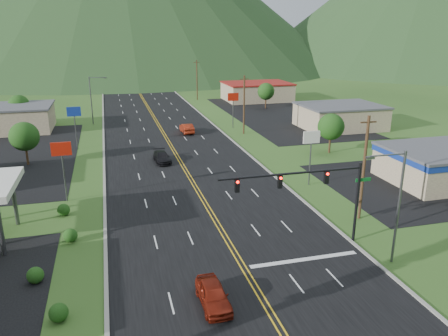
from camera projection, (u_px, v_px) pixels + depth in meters
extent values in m
cylinder|color=black|center=(357.00, 203.00, 36.56)|extent=(0.24, 0.24, 7.00)
cylinder|color=black|center=(292.00, 173.00, 34.14)|extent=(12.00, 0.18, 0.18)
cube|color=#0C591E|center=(363.00, 180.00, 36.05)|extent=(1.40, 0.06, 0.30)
cube|color=black|center=(326.00, 177.00, 35.06)|extent=(0.35, 0.28, 1.05)
sphere|color=#FF0C05|center=(328.00, 174.00, 34.79)|extent=(0.22, 0.22, 0.22)
cube|color=black|center=(280.00, 182.00, 34.07)|extent=(0.35, 0.28, 1.05)
sphere|color=#FF0C05|center=(281.00, 178.00, 33.80)|extent=(0.22, 0.22, 0.22)
cube|color=black|center=(237.00, 186.00, 33.21)|extent=(0.35, 0.28, 1.05)
sphere|color=#FF0C05|center=(238.00, 182.00, 32.94)|extent=(0.22, 0.22, 0.22)
cylinder|color=#59595E|center=(398.00, 208.00, 32.82)|extent=(0.20, 0.20, 9.00)
cylinder|color=#59595E|center=(388.00, 155.00, 31.16)|extent=(2.88, 0.12, 0.12)
cube|color=#59595E|center=(370.00, 158.00, 30.83)|extent=(0.60, 0.25, 0.18)
cylinder|color=#59595E|center=(91.00, 101.00, 82.25)|extent=(0.20, 0.20, 9.00)
cylinder|color=#59595E|center=(97.00, 77.00, 81.30)|extent=(2.88, 0.12, 0.12)
cube|color=#59595E|center=(105.00, 78.00, 81.69)|extent=(0.60, 0.25, 0.18)
cylinder|color=#59595E|center=(0.00, 227.00, 34.44)|extent=(0.36, 0.36, 5.00)
cylinder|color=#59595E|center=(14.00, 199.00, 39.96)|extent=(0.36, 0.36, 5.00)
cube|color=beige|center=(340.00, 117.00, 80.05)|extent=(14.00, 11.00, 4.00)
cube|color=#4C4C51|center=(341.00, 105.00, 79.40)|extent=(14.40, 11.40, 0.30)
cube|color=beige|center=(257.00, 92.00, 111.25)|extent=(16.00, 12.00, 4.20)
cube|color=maroon|center=(257.00, 83.00, 110.57)|extent=(16.40, 12.40, 0.30)
cylinder|color=#59595E|center=(65.00, 178.00, 45.55)|extent=(0.16, 0.16, 5.00)
cube|color=#B6180A|center=(61.00, 149.00, 44.58)|extent=(2.00, 0.18, 1.40)
cylinder|color=#59595E|center=(76.00, 133.00, 65.80)|extent=(0.16, 0.16, 5.00)
cube|color=navy|center=(74.00, 112.00, 64.83)|extent=(2.00, 0.18, 1.40)
cylinder|color=#59595E|center=(310.00, 164.00, 50.36)|extent=(0.16, 0.16, 5.00)
cube|color=white|center=(312.00, 137.00, 49.39)|extent=(2.00, 0.18, 1.40)
cylinder|color=#59595E|center=(233.00, 114.00, 79.82)|extent=(0.16, 0.16, 5.00)
cube|color=#B6180A|center=(233.00, 97.00, 78.85)|extent=(2.00, 0.18, 1.40)
cylinder|color=#382314|center=(27.00, 154.00, 58.18)|extent=(0.30, 0.30, 3.00)
sphere|color=#1C3D11|center=(24.00, 136.00, 57.45)|extent=(3.84, 3.84, 3.84)
cylinder|color=#382314|center=(21.00, 118.00, 81.80)|extent=(0.30, 0.30, 3.00)
sphere|color=#1C3D11|center=(19.00, 105.00, 81.07)|extent=(3.84, 3.84, 3.84)
cylinder|color=#382314|center=(330.00, 143.00, 63.93)|extent=(0.30, 0.30, 3.00)
sphere|color=#1C3D11|center=(331.00, 127.00, 63.20)|extent=(3.84, 3.84, 3.84)
cylinder|color=#382314|center=(266.00, 102.00, 99.89)|extent=(0.30, 0.30, 3.00)
sphere|color=#1C3D11|center=(266.00, 91.00, 99.16)|extent=(3.84, 3.84, 3.84)
cylinder|color=#382314|center=(364.00, 169.00, 40.52)|extent=(0.28, 0.28, 10.00)
cube|color=#382314|center=(368.00, 122.00, 39.19)|extent=(1.60, 0.12, 0.12)
cylinder|color=#382314|center=(244.00, 105.00, 74.58)|extent=(0.28, 0.28, 10.00)
cube|color=#382314|center=(244.00, 79.00, 73.24)|extent=(1.60, 0.12, 0.12)
cylinder|color=#382314|center=(197.00, 80.00, 111.40)|extent=(0.28, 0.28, 10.00)
cube|color=#382314|center=(197.00, 62.00, 110.06)|extent=(1.60, 0.12, 0.12)
cylinder|color=#382314|center=(173.00, 67.00, 148.22)|extent=(0.28, 0.28, 10.00)
cube|color=#382314|center=(173.00, 54.00, 146.88)|extent=(1.60, 0.12, 0.12)
imported|color=maroon|center=(213.00, 295.00, 28.53)|extent=(1.85, 4.46, 1.51)
imported|color=black|center=(162.00, 157.00, 59.46)|extent=(2.23, 4.93, 1.40)
imported|color=maroon|center=(187.00, 128.00, 76.26)|extent=(1.90, 5.05, 1.65)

